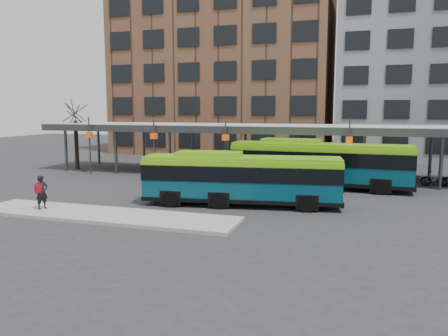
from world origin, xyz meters
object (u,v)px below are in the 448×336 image
(tree, at_px, (76,142))
(bus_front, at_px, (240,178))
(pedestrian, at_px, (42,192))
(bus_rear, at_px, (319,163))

(tree, relative_size, bus_front, 0.50)
(tree, distance_m, bus_front, 21.10)
(pedestrian, bearing_deg, bus_rear, -26.50)
(tree, relative_size, bus_rear, 0.46)
(tree, xyz_separation_m, pedestrian, (8.86, -15.14, -1.34))
(bus_front, relative_size, pedestrian, 6.24)
(bus_front, xyz_separation_m, pedestrian, (-9.54, -4.83, -0.49))
(bus_front, distance_m, bus_rear, 8.00)
(bus_rear, distance_m, pedestrian, 17.81)
(bus_front, bearing_deg, tree, 142.25)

